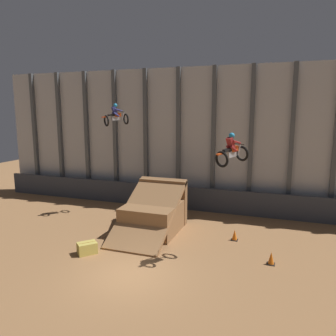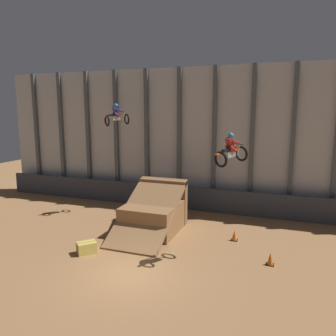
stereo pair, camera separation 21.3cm
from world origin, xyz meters
The scene contains 9 objects.
ground_plane centered at (0.00, 0.00, 0.00)m, with size 60.00×60.00×0.00m, color #996B42.
arena_back_wall centered at (0.00, 10.85, 4.95)m, with size 32.00×0.40×9.90m.
lower_barrier centered at (0.00, 9.91, 0.82)m, with size 31.36×0.20×1.64m.
dirt_ramp centered at (-1.04, 5.45, 0.98)m, with size 3.00×5.25×2.88m.
rider_bike_left_air centered at (-4.69, 7.82, 6.53)m, with size 1.54×1.68×1.50m.
rider_bike_right_air centered at (3.67, 3.05, 5.09)m, with size 1.44×1.76×1.52m.
traffic_cone_near_ramp centered at (3.64, 5.34, 0.28)m, with size 0.36×0.36×0.58m.
traffic_cone_arena_edge centered at (5.60, 3.03, 0.28)m, with size 0.36×0.36×0.58m.
hay_bale_trackside centered at (-2.91, 1.25, 0.28)m, with size 1.05×1.07×0.57m.
Camera 1 is at (5.80, -11.64, 6.86)m, focal length 35.00 mm.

